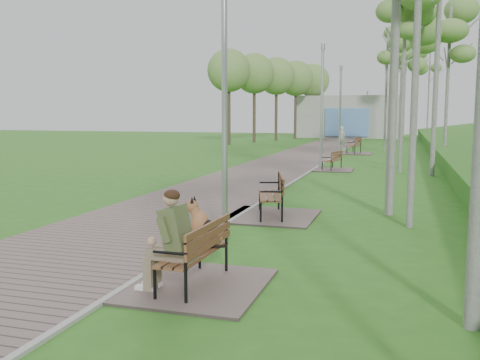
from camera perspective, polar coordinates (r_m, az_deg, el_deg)
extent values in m
cube|color=#72615C|center=(24.51, 4.45, 1.67)|extent=(3.50, 67.00, 0.04)
cube|color=#999993|center=(24.20, 8.50, 1.55)|extent=(0.10, 67.00, 0.05)
cube|color=#9E9E99|center=(53.57, 11.61, 6.63)|extent=(10.00, 5.00, 4.00)
cube|color=#5580BD|center=(50.98, 11.32, 6.05)|extent=(4.00, 0.20, 2.60)
cube|color=#72615C|center=(7.44, -4.68, -11.14)|extent=(1.82, 2.03, 0.04)
cube|color=brown|center=(7.33, -5.08, -7.86)|extent=(0.51, 1.53, 0.04)
cube|color=brown|center=(7.17, -3.32, -5.93)|extent=(0.10, 1.52, 0.33)
cube|color=#72615C|center=(12.20, 3.42, -3.88)|extent=(1.96, 2.17, 0.04)
cube|color=brown|center=(12.13, 3.20, -1.69)|extent=(0.91, 1.70, 0.04)
cube|color=brown|center=(12.10, 4.45, -0.32)|extent=(0.48, 1.58, 0.36)
cube|color=#72615C|center=(22.46, 9.87, 1.08)|extent=(1.61, 1.79, 0.04)
cube|color=brown|center=(22.43, 9.76, 2.06)|extent=(0.68, 1.40, 0.04)
cube|color=brown|center=(22.34, 10.29, 2.65)|extent=(0.32, 1.32, 0.30)
cube|color=#72615C|center=(31.83, 12.11, 2.79)|extent=(1.94, 2.16, 0.04)
cube|color=brown|center=(31.80, 12.05, 3.63)|extent=(0.71, 1.67, 0.04)
cube|color=brown|center=(31.73, 12.52, 4.13)|extent=(0.27, 1.61, 0.36)
cylinder|color=#A3A6AB|center=(10.18, -1.61, -5.43)|extent=(0.18, 0.18, 0.27)
cylinder|color=#A3A6AB|center=(9.93, -1.65, 6.54)|extent=(0.11, 0.11, 4.49)
cylinder|color=#A3A6AB|center=(23.79, 8.61, 1.77)|extent=(0.21, 0.21, 0.31)
cylinder|color=#A3A6AB|center=(23.69, 8.72, 7.58)|extent=(0.12, 0.12, 5.13)
cylinder|color=#A3A6AB|center=(23.86, 8.84, 13.88)|extent=(0.18, 0.18, 0.26)
cylinder|color=#A3A6AB|center=(29.16, 10.52, 2.68)|extent=(0.19, 0.19, 0.28)
cylinder|color=#A3A6AB|center=(29.08, 10.62, 7.01)|extent=(0.11, 0.11, 4.68)
cylinder|color=#A3A6AB|center=(29.18, 10.73, 11.70)|extent=(0.17, 0.17, 0.23)
cylinder|color=#A3A6AB|center=(53.93, 13.31, 4.59)|extent=(0.17, 0.17, 0.26)
cylinder|color=#A3A6AB|center=(53.89, 13.37, 6.75)|extent=(0.10, 0.10, 4.31)
cylinder|color=#A3A6AB|center=(53.93, 13.44, 9.08)|extent=(0.16, 0.16, 0.22)
imported|color=silver|center=(35.81, 10.81, 4.45)|extent=(0.63, 0.52, 1.49)
cylinder|color=silver|center=(11.52, 18.38, 14.85)|extent=(0.16, 0.16, 7.93)
cylinder|color=silver|center=(21.34, 20.31, 13.06)|extent=(0.19, 0.19, 9.42)
cylinder|color=silver|center=(22.00, 17.00, 10.13)|extent=(0.16, 0.16, 7.22)
ellipsoid|color=#6D9347|center=(22.26, 17.22, 16.07)|extent=(2.26, 2.26, 3.18)
cylinder|color=silver|center=(26.83, 21.25, 9.36)|extent=(0.17, 0.17, 7.22)
ellipsoid|color=#6D9347|center=(27.03, 21.48, 14.25)|extent=(2.41, 2.41, 3.18)
cylinder|color=silver|center=(34.54, 15.33, 9.07)|extent=(0.16, 0.16, 7.32)
ellipsoid|color=#6D9347|center=(34.71, 15.46, 12.93)|extent=(2.29, 2.29, 3.22)
cylinder|color=silver|center=(38.20, 16.82, 9.63)|extent=(0.16, 0.16, 8.42)
ellipsoid|color=#6D9347|center=(38.42, 16.96, 13.65)|extent=(2.38, 2.38, 3.70)
cylinder|color=silver|center=(45.07, 17.15, 9.24)|extent=(0.18, 0.18, 8.49)
ellipsoid|color=#6D9347|center=(45.27, 17.28, 12.68)|extent=(2.66, 2.66, 3.74)
cylinder|color=silver|center=(52.48, 19.49, 8.95)|extent=(0.17, 0.17, 8.74)
ellipsoid|color=#6D9347|center=(52.66, 19.62, 11.99)|extent=(2.40, 2.40, 3.85)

